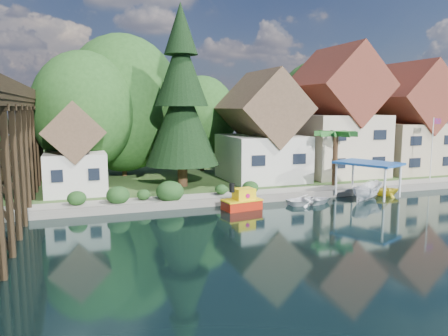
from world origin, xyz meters
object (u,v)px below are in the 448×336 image
Objects in this scene: tugboat at (242,201)px; shed at (75,155)px; house_center at (336,120)px; boat_canopy at (367,183)px; palm_tree at (336,135)px; flagpole at (433,142)px; house_right at (407,125)px; boat_yellow at (386,188)px; conifer at (182,100)px; boat_white_a at (310,199)px; house_left at (262,134)px.

shed is at bearing 145.42° from tugboat.
house_center reaches higher than boat_canopy.
palm_tree is (-4.13, -6.28, -1.17)m from house_center.
palm_tree is 10.84m from flagpole.
flagpole is at bearing 8.87° from tugboat.
boat_yellow is (-9.94, -9.04, -5.09)m from house_right.
conifer is 14.63m from boat_white_a.
palm_tree is at bearing 176.55° from flagpole.
flagpole is 22.19m from tugboat.
house_right reaches higher than flagpole.
shed reaches higher than boat_yellow.
tugboat is 0.53× the size of boat_canopy.
conifer is at bearing 106.62° from tugboat.
boat_yellow is at bearing -95.60° from house_center.
house_left is at bearing 53.45° from boat_yellow.
house_left is at bearing 7.51° from conifer.
shed is at bearing 169.40° from palm_tree.
house_center is 2.20× the size of flagpole.
house_left is 18.01m from house_right.
house_right is 14.36m from boat_yellow.
boat_white_a is at bearing -0.33° from tugboat.
house_center is 14.98m from boat_white_a.
house_left is 7.56m from palm_tree.
boat_yellow is at bearing 16.75° from boat_canopy.
boat_yellow is (16.61, -7.92, -7.81)m from conifer.
house_right is at bearing 38.13° from boat_canopy.
house_center reaches higher than house_left.
flagpole is at bearing -79.06° from boat_white_a.
boat_white_a is 8.13m from boat_yellow.
flagpole is (33.66, -4.93, 0.55)m from shed.
shed is (-18.00, -1.50, -1.31)m from house_left.
shed is 1.31× the size of boat_canopy.
house_left is 1.74× the size of flagpole.
house_left reaches higher than boat_canopy.
house_left is 1.40× the size of shed.
palm_tree is 0.86× the size of flagpole.
house_center is at bearing 133.84° from flagpole.
boat_white_a is at bearing -45.61° from conifer.
conifer reaches higher than boat_canopy.
conifer reaches higher than boat_yellow.
conifer is (-8.55, -1.13, 3.36)m from house_left.
house_right is at bearing -35.98° from boat_yellow.
flagpole is 16.53m from boat_white_a.
boat_white_a is (-9.02, -10.34, -6.01)m from house_center.
boat_canopy is (14.05, -8.69, -7.12)m from conifer.
house_right is 2.29× the size of palm_tree.
house_center is 4.36× the size of tugboat.
house_center is at bearing 34.56° from tugboat.
house_left is at bearing 119.26° from boat_canopy.
boat_canopy is (-10.16, -3.38, -2.99)m from flagpole.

